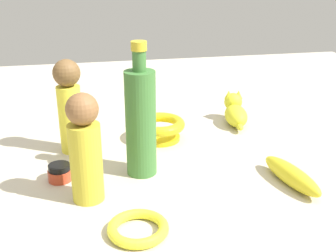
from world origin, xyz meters
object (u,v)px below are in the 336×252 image
at_px(person_figure_child, 85,149).
at_px(bangle, 138,228).
at_px(cat_figurine, 235,111).
at_px(bottle_tall, 141,121).
at_px(bowl, 159,127).
at_px(nail_polish_jar, 60,173).
at_px(banana, 291,175).
at_px(person_figure_adult, 69,104).

xyz_separation_m(person_figure_child, bangle, (-0.12, -0.07, -0.09)).
bearing_deg(cat_figurine, bottle_tall, 128.78).
relative_size(person_figure_child, cat_figurine, 1.44).
distance_m(bowl, cat_figurine, 0.23).
height_order(bottle_tall, bangle, bottle_tall).
relative_size(nail_polish_jar, banana, 0.28).
bearing_deg(person_figure_adult, bangle, -163.27).
bearing_deg(bowl, cat_figurine, -72.92).
distance_m(bottle_tall, cat_figurine, 0.37).
distance_m(person_figure_adult, bowl, 0.22).
relative_size(bangle, banana, 0.61).
xyz_separation_m(person_figure_adult, person_figure_child, (-0.22, -0.03, -0.01)).
distance_m(bottle_tall, bangle, 0.23).
distance_m(person_figure_adult, person_figure_child, 0.22).
height_order(bottle_tall, banana, bottle_tall).
xyz_separation_m(bottle_tall, cat_figurine, (0.23, -0.28, -0.08)).
height_order(person_figure_child, bottle_tall, bottle_tall).
relative_size(bowl, cat_figurine, 0.88).
bearing_deg(nail_polish_jar, bottle_tall, -89.77).
bearing_deg(bowl, bangle, 164.30).
relative_size(bowl, person_figure_child, 0.61).
xyz_separation_m(cat_figurine, banana, (-0.34, 0.01, -0.01)).
height_order(bowl, bangle, bowl).
distance_m(bowl, person_figure_child, 0.31).
distance_m(bangle, banana, 0.33).
distance_m(bowl, bangle, 0.38).
bearing_deg(banana, person_figure_adult, 48.70).
xyz_separation_m(person_figure_adult, banana, (-0.25, -0.42, -0.09)).
height_order(cat_figurine, banana, cat_figurine).
height_order(person_figure_adult, person_figure_child, person_figure_adult).
bearing_deg(person_figure_child, nail_polish_jar, 33.10).
distance_m(bangle, cat_figurine, 0.54).
bearing_deg(person_figure_child, bowl, -35.97).
bearing_deg(bangle, person_figure_child, 31.33).
height_order(bottle_tall, cat_figurine, bottle_tall).
relative_size(bottle_tall, cat_figurine, 1.92).
bearing_deg(cat_figurine, person_figure_child, 128.27).
relative_size(bowl, bangle, 1.23).
xyz_separation_m(bottle_tall, nail_polish_jar, (-0.00, 0.16, -0.10)).
height_order(person_figure_adult, bangle, person_figure_adult).
xyz_separation_m(person_figure_child, cat_figurine, (0.31, -0.40, -0.07)).
xyz_separation_m(person_figure_adult, nail_polish_jar, (-0.14, 0.03, -0.10)).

